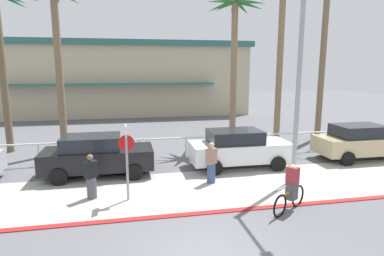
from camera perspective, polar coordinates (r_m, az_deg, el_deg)
ground_plane at (r=17.45m, az=-5.63°, el=-4.05°), size 80.00×80.00×0.00m
sidewalk_strip at (r=11.96m, az=-2.77°, el=-10.92°), size 44.00×4.00×0.02m
curb_paint at (r=10.14m, az=-1.02°, el=-14.96°), size 44.00×0.24×0.03m
building_backdrop at (r=32.99m, az=-13.44°, el=8.57°), size 25.33×9.72×6.77m
rail_fence at (r=15.80m, az=-5.13°, el=-2.46°), size 24.98×0.08×1.04m
stop_sign_bike_lane at (r=10.83m, az=-11.43°, el=-4.14°), size 0.52×0.56×2.56m
streetlight_curb at (r=12.55m, az=18.89°, el=9.50°), size 0.24×2.54×7.50m
palm_tree_2 at (r=17.89m, az=-22.77°, el=15.73°), size 3.82×3.25×8.25m
palm_tree_3 at (r=18.72m, az=7.52°, el=16.18°), size 3.45×3.40×8.14m
palm_tree_4 at (r=19.96m, az=15.41°, el=16.94°), size 3.20×3.06×8.96m
palm_tree_5 at (r=21.49m, az=22.25°, el=16.74°), size 2.96×3.03×9.81m
car_black_1 at (r=13.84m, az=-16.40°, el=-4.60°), size 4.40×2.02×1.69m
car_white_2 at (r=14.56m, az=8.20°, el=-3.53°), size 4.40×2.02×1.69m
car_tan_3 at (r=17.71m, az=27.60°, el=-2.11°), size 4.40×2.02×1.69m
cyclist_yellow_0 at (r=10.64m, az=17.03°, el=-10.23°), size 1.55×1.05×1.50m
pedestrian_0 at (r=11.54m, az=-17.30°, el=-8.50°), size 0.48×0.45×1.56m
pedestrian_1 at (r=12.49m, az=3.41°, el=-6.42°), size 0.48×0.44×1.62m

